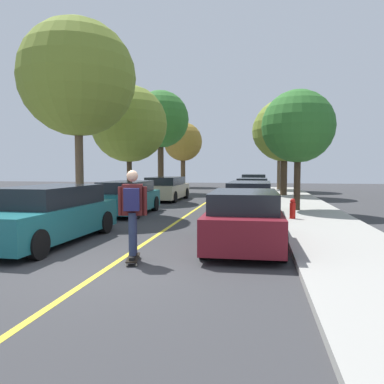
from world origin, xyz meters
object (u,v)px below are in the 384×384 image
object	(u,v)px
street_tree_right_near	(284,131)
skateboarder	(132,208)
fire_hydrant	(293,209)
street_tree_right_nearest	(298,127)
parked_car_left_near	(127,198)
parked_car_right_nearest	(244,219)
street_tree_right_far	(279,131)
parked_car_right_near	(250,199)
skateboard	(133,258)
parked_car_left_nearest	(47,215)
street_tree_left_farthest	(183,142)
street_tree_left_far	(160,120)
street_tree_left_near	(129,124)
parked_car_right_far	(253,190)
parked_car_left_far	(166,189)
street_tree_left_nearest	(78,78)
parked_car_right_farthest	(254,184)

from	to	relation	value
street_tree_right_near	skateboarder	world-z (taller)	street_tree_right_near
fire_hydrant	street_tree_right_nearest	bearing A→B (deg)	81.79
parked_car_left_near	street_tree_right_near	size ratio (longest dim) A/B	0.67
parked_car_left_near	parked_car_right_nearest	world-z (taller)	parked_car_right_nearest
parked_car_left_near	street_tree_right_far	world-z (taller)	street_tree_right_far
parked_car_left_near	parked_car_right_near	distance (m)	4.98
street_tree_right_far	skateboard	world-z (taller)	street_tree_right_far
parked_car_left_nearest	parked_car_right_near	distance (m)	7.77
parked_car_right_nearest	street_tree_left_farthest	world-z (taller)	street_tree_left_farthest
street_tree_left_far	street_tree_right_nearest	distance (m)	14.40
parked_car_right_nearest	street_tree_left_near	bearing A→B (deg)	121.02
parked_car_left_near	street_tree_right_far	size ratio (longest dim) A/B	0.60
parked_car_right_far	street_tree_left_far	world-z (taller)	street_tree_left_far
parked_car_right_near	skateboarder	world-z (taller)	skateboarder
street_tree_left_far	skateboarder	bearing A→B (deg)	-76.89
street_tree_left_near	street_tree_right_nearest	bearing A→B (deg)	-25.79
parked_car_right_far	skateboarder	xyz separation A→B (m)	(-2.16, -14.24, 0.46)
parked_car_left_far	parked_car_right_far	bearing A→B (deg)	0.69
parked_car_right_near	skateboard	size ratio (longest dim) A/B	5.35
street_tree_left_farthest	street_tree_left_nearest	bearing A→B (deg)	-90.00
parked_car_left_far	parked_car_right_far	distance (m)	4.99
parked_car_right_far	street_tree_right_near	world-z (taller)	street_tree_right_near
street_tree_right_nearest	skateboard	world-z (taller)	street_tree_right_nearest
street_tree_left_near	skateboard	size ratio (longest dim) A/B	7.33
parked_car_left_near	fire_hydrant	world-z (taller)	parked_car_left_near
parked_car_left_nearest	street_tree_left_near	size ratio (longest dim) A/B	0.74
parked_car_left_near	skateboard	bearing A→B (deg)	-69.37
parked_car_left_far	street_tree_left_far	size ratio (longest dim) A/B	0.60
fire_hydrant	street_tree_right_far	bearing A→B (deg)	88.69
parked_car_left_near	parked_car_left_far	xyz separation A→B (m)	(-0.00, 6.66, 0.01)
parked_car_right_far	street_tree_right_near	distance (m)	5.36
parked_car_left_nearest	parked_car_left_near	world-z (taller)	parked_car_left_nearest
street_tree_right_nearest	parked_car_right_near	bearing A→B (deg)	-141.39
parked_car_right_far	street_tree_right_nearest	bearing A→B (deg)	-69.72
skateboarder	parked_car_left_far	bearing A→B (deg)	101.28
skateboard	street_tree_right_near	bearing A→B (deg)	77.03
parked_car_left_far	street_tree_right_near	world-z (taller)	street_tree_right_near
street_tree_right_nearest	parked_car_left_near	bearing A→B (deg)	-167.28
parked_car_left_nearest	street_tree_right_far	bearing A→B (deg)	72.93
parked_car_right_near	street_tree_left_near	size ratio (longest dim) A/B	0.73
parked_car_left_near	street_tree_left_nearest	bearing A→B (deg)	-171.86
street_tree_right_nearest	street_tree_right_near	size ratio (longest dim) A/B	0.81
parked_car_right_near	street_tree_left_near	world-z (taller)	street_tree_left_near
parked_car_right_far	skateboarder	size ratio (longest dim) A/B	2.34
parked_car_left_near	parked_car_right_near	world-z (taller)	parked_car_right_near
skateboarder	parked_car_right_farthest	bearing A→B (deg)	84.03
skateboarder	street_tree_right_near	bearing A→B (deg)	77.07
street_tree_right_near	fire_hydrant	bearing A→B (deg)	-92.03
parked_car_right_farthest	street_tree_right_nearest	bearing A→B (deg)	-80.62
parked_car_left_near	street_tree_left_nearest	world-z (taller)	street_tree_left_nearest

